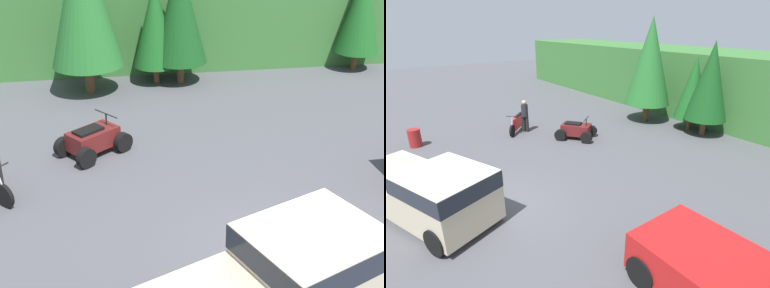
% 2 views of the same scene
% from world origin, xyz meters
% --- Properties ---
extents(ground_plane, '(80.00, 80.00, 0.00)m').
position_xyz_m(ground_plane, '(0.00, 0.00, 0.00)').
color(ground_plane, '#4C4C51').
extents(hillside_backdrop, '(44.00, 6.00, 4.05)m').
position_xyz_m(hillside_backdrop, '(0.00, 16.00, 2.02)').
color(hillside_backdrop, '#387033').
rests_on(hillside_backdrop, ground_plane).
extents(tree_left, '(2.68, 2.68, 6.10)m').
position_xyz_m(tree_left, '(-4.14, 11.31, 3.59)').
color(tree_left, brown).
rests_on(tree_left, ground_plane).
extents(tree_mid_left, '(1.79, 1.79, 4.06)m').
position_xyz_m(tree_mid_left, '(-1.51, 12.03, 2.39)').
color(tree_mid_left, brown).
rests_on(tree_mid_left, ground_plane).
extents(tree_mid_right, '(2.15, 2.15, 4.90)m').
position_xyz_m(tree_mid_right, '(-0.56, 11.93, 2.88)').
color(tree_mid_right, brown).
rests_on(tree_mid_right, ground_plane).
extents(pickup_truck_second, '(5.69, 3.93, 1.77)m').
position_xyz_m(pickup_truck_second, '(-0.85, -1.63, 0.94)').
color(pickup_truck_second, beige).
rests_on(pickup_truck_second, ground_plane).
extents(dirt_bike, '(1.87, 1.75, 1.13)m').
position_xyz_m(dirt_bike, '(-6.80, 3.93, 0.47)').
color(dirt_bike, black).
rests_on(dirt_bike, ground_plane).
extents(quad_atv, '(2.34, 2.24, 1.14)m').
position_xyz_m(quad_atv, '(-3.98, 5.95, 0.45)').
color(quad_atv, black).
rests_on(quad_atv, ground_plane).
extents(rider_person, '(0.52, 0.52, 1.78)m').
position_xyz_m(rider_person, '(-6.50, 4.26, 0.97)').
color(rider_person, black).
rests_on(rider_person, ground_plane).
extents(steel_barrel, '(0.58, 0.58, 0.88)m').
position_xyz_m(steel_barrel, '(-7.52, -1.16, 0.44)').
color(steel_barrel, maroon).
rests_on(steel_barrel, ground_plane).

